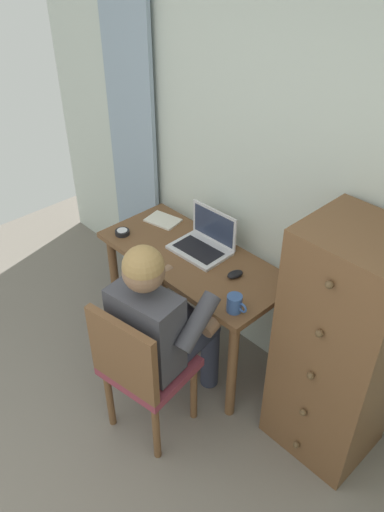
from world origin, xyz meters
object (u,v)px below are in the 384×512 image
(desk_clock, at_px, (122,232))
(coffee_mug, at_px, (235,304))
(desk, at_px, (193,272))
(person_seated, at_px, (163,322))
(computer_mouse, at_px, (235,274))
(dresser, at_px, (340,349))
(laptop, at_px, (204,242))
(notebook_pad, at_px, (163,220))
(chair, at_px, (140,367))

(desk_clock, distance_m, coffee_mug, 0.96)
(desk, height_order, person_seated, person_seated)
(computer_mouse, relative_size, desk_clock, 1.11)
(dresser, relative_size, computer_mouse, 13.49)
(person_seated, bearing_deg, dresser, 34.89)
(laptop, height_order, coffee_mug, laptop)
(laptop, bearing_deg, notebook_pad, 176.86)
(computer_mouse, bearing_deg, person_seated, -85.51)
(dresser, distance_m, coffee_mug, 0.56)
(laptop, bearing_deg, computer_mouse, -12.04)
(desk, height_order, chair, chair)
(person_seated, distance_m, desk_clock, 0.79)
(desk, xyz_separation_m, chair, (0.28, -0.64, -0.12))
(dresser, distance_m, computer_mouse, 0.69)
(desk_clock, relative_size, notebook_pad, 0.43)
(chair, bearing_deg, dresser, 44.45)
(desk, bearing_deg, dresser, 3.17)
(chair, xyz_separation_m, desk_clock, (-0.75, 0.47, 0.26))
(person_seated, xyz_separation_m, computer_mouse, (0.05, 0.49, 0.08))
(desk, distance_m, laptop, 0.20)
(desk, xyz_separation_m, notebook_pad, (-0.41, 0.12, 0.13))
(desk, distance_m, chair, 0.71)
(person_seated, distance_m, notebook_pad, 0.89)
(chair, height_order, computer_mouse, chair)
(dresser, xyz_separation_m, desk_clock, (-1.46, -0.22, 0.09))
(coffee_mug, bearing_deg, desk_clock, 179.24)
(desk, distance_m, coffee_mug, 0.55)
(dresser, relative_size, chair, 1.51)
(computer_mouse, height_order, desk_clock, computer_mouse)
(chair, height_order, desk_clock, chair)
(desk, relative_size, laptop, 3.42)
(chair, xyz_separation_m, person_seated, (-0.03, 0.18, 0.18))
(person_seated, height_order, coffee_mug, person_seated)
(desk, bearing_deg, coffee_mug, -19.43)
(desk_clock, bearing_deg, dresser, 8.47)
(desk_clock, bearing_deg, person_seated, -22.00)
(coffee_mug, bearing_deg, person_seated, -130.41)
(dresser, height_order, computer_mouse, dresser)
(person_seated, relative_size, laptop, 3.48)
(chair, bearing_deg, person_seated, 98.15)
(desk_clock, bearing_deg, computer_mouse, 14.28)
(dresser, bearing_deg, desk_clock, -171.53)
(desk, relative_size, dresser, 0.88)
(person_seated, bearing_deg, laptop, 115.23)
(dresser, xyz_separation_m, person_seated, (-0.73, -0.51, 0.01))
(dresser, bearing_deg, chair, -135.55)
(chair, xyz_separation_m, laptop, (-0.29, 0.74, 0.29))
(laptop, relative_size, coffee_mug, 2.90)
(chair, relative_size, person_seated, 0.74)
(desk_clock, height_order, coffee_mug, coffee_mug)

